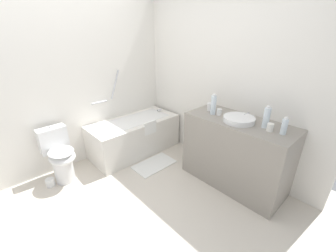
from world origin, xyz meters
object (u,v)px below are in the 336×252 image
(drinking_glass_1, at_px, (270,127))
(toilet_paper_roll, at_px, (50,182))
(sink_basin, at_px, (239,119))
(drinking_glass_2, at_px, (219,112))
(sink_faucet, at_px, (248,115))
(bath_mat, at_px, (154,164))
(bathtub, at_px, (134,135))
(toilet, at_px, (60,156))
(water_bottle_0, at_px, (284,126))
(water_bottle_2, at_px, (213,105))
(water_bottle_1, at_px, (267,118))
(drinking_glass_0, at_px, (210,107))

(drinking_glass_1, bearing_deg, toilet_paper_roll, 132.59)
(sink_basin, bearing_deg, drinking_glass_1, -88.57)
(drinking_glass_2, height_order, toilet_paper_roll, drinking_glass_2)
(drinking_glass_1, height_order, toilet_paper_roll, drinking_glass_1)
(sink_faucet, bearing_deg, bath_mat, 123.37)
(bathtub, distance_m, bath_mat, 0.62)
(bathtub, distance_m, toilet, 1.15)
(drinking_glass_1, distance_m, bath_mat, 1.72)
(water_bottle_0, xyz_separation_m, water_bottle_2, (-0.04, 0.84, 0.04))
(water_bottle_1, xyz_separation_m, drinking_glass_1, (-0.05, -0.08, -0.07))
(water_bottle_2, xyz_separation_m, drinking_glass_1, (0.02, -0.72, -0.08))
(bath_mat, bearing_deg, water_bottle_1, -68.00)
(drinking_glass_0, distance_m, bath_mat, 1.20)
(water_bottle_2, distance_m, drinking_glass_0, 0.15)
(water_bottle_1, xyz_separation_m, bath_mat, (-0.52, 1.30, -1.00))
(sink_faucet, distance_m, water_bottle_1, 0.33)
(bathtub, bearing_deg, sink_faucet, -68.05)
(water_bottle_1, bearing_deg, water_bottle_2, 96.34)
(water_bottle_0, height_order, water_bottle_1, water_bottle_1)
(water_bottle_1, relative_size, drinking_glass_2, 3.08)
(toilet, distance_m, sink_faucet, 2.45)
(water_bottle_0, bearing_deg, bathtub, 102.63)
(sink_basin, relative_size, drinking_glass_1, 4.24)
(toilet, xyz_separation_m, toilet_paper_roll, (-0.19, -0.02, -0.32))
(water_bottle_1, height_order, water_bottle_2, water_bottle_2)
(toilet, bearing_deg, toilet_paper_roll, -83.49)
(toilet, relative_size, water_bottle_1, 2.97)
(sink_basin, bearing_deg, water_bottle_2, 91.64)
(water_bottle_2, relative_size, drinking_glass_0, 2.53)
(water_bottle_0, xyz_separation_m, drinking_glass_0, (0.03, 0.94, -0.03))
(drinking_glass_1, distance_m, toilet_paper_roll, 2.75)
(water_bottle_1, bearing_deg, drinking_glass_1, -124.60)
(toilet, xyz_separation_m, bath_mat, (1.11, -0.58, -0.36))
(sink_basin, bearing_deg, water_bottle_1, -77.73)
(toilet, height_order, sink_faucet, sink_faucet)
(water_bottle_1, xyz_separation_m, drinking_glass_2, (-0.04, 0.56, -0.08))
(toilet, relative_size, sink_basin, 2.03)
(toilet, bearing_deg, water_bottle_1, 40.15)
(drinking_glass_1, xyz_separation_m, bath_mat, (-0.47, 1.37, -0.92))
(toilet, xyz_separation_m, water_bottle_0, (1.60, -2.07, 0.60))
(bathtub, xyz_separation_m, bath_mat, (-0.04, -0.55, -0.29))
(toilet, height_order, bath_mat, toilet)
(drinking_glass_0, xyz_separation_m, bath_mat, (-0.53, 0.55, -0.93))
(water_bottle_2, xyz_separation_m, toilet_paper_roll, (-1.75, 1.21, -0.96))
(sink_faucet, distance_m, drinking_glass_2, 0.34)
(water_bottle_1, xyz_separation_m, toilet_paper_roll, (-1.82, 1.85, -0.95))
(sink_faucet, relative_size, bath_mat, 0.24)
(sink_faucet, relative_size, water_bottle_2, 0.59)
(drinking_glass_0, relative_size, toilet_paper_roll, 0.93)
(drinking_glass_1, height_order, drinking_glass_2, drinking_glass_1)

